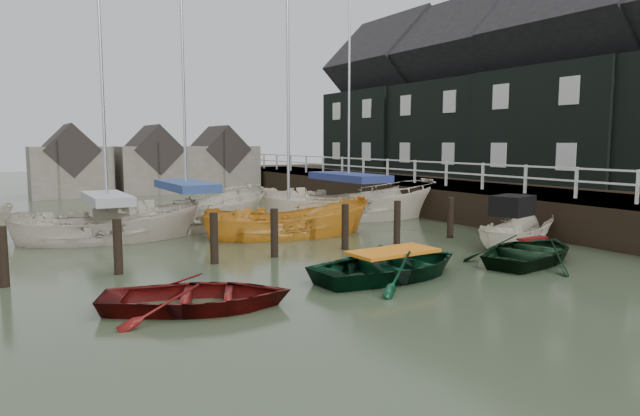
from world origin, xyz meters
TOP-DOWN VIEW (x-y plane):
  - ground at (0.00, 0.00)m, footprint 120.00×120.00m
  - pier at (9.48, 10.00)m, footprint 3.04×32.00m
  - land_strip at (15.00, 10.00)m, footprint 14.00×38.00m
  - quay_houses at (14.99, 8.66)m, footprint 6.52×28.14m
  - mooring_pilings at (-1.11, 3.00)m, footprint 13.72×0.22m
  - far_sheds at (0.83, 26.00)m, footprint 14.00×4.08m
  - rowboat_red at (-4.72, -0.86)m, footprint 4.46×3.88m
  - rowboat_green at (0.25, -0.67)m, footprint 4.45×3.31m
  - rowboat_dkgreen at (4.77, -1.06)m, footprint 4.74×4.04m
  - motorboat at (6.32, 0.87)m, footprint 4.16×2.47m
  - sailboat_a at (-4.83, 8.33)m, footprint 6.36×3.15m
  - sailboat_b at (-1.79, 9.48)m, footprint 7.61×4.25m
  - sailboat_c at (0.87, 6.18)m, footprint 6.38×3.30m
  - sailboat_d at (5.14, 8.92)m, footprint 8.42×5.47m

SIDE VIEW (x-z plane):
  - ground at x=0.00m, z-range 0.00..0.00m
  - land_strip at x=15.00m, z-range -0.75..0.75m
  - rowboat_red at x=-4.72m, z-range -0.39..0.39m
  - rowboat_green at x=0.25m, z-range -0.44..0.44m
  - rowboat_dkgreen at x=4.77m, z-range -0.42..0.42m
  - sailboat_c at x=0.87m, z-range -5.44..5.47m
  - sailboat_d at x=5.14m, z-range -5.81..5.92m
  - sailboat_b at x=-1.79m, z-range -5.94..6.06m
  - sailboat_a at x=-4.83m, z-range -5.05..5.18m
  - motorboat at x=6.32m, z-range -1.06..1.28m
  - mooring_pilings at x=-1.11m, z-range -0.40..1.40m
  - pier at x=9.48m, z-range -0.64..2.06m
  - far_sheds at x=0.83m, z-range -0.34..4.06m
  - quay_houses at x=14.99m, z-range 0.68..10.68m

